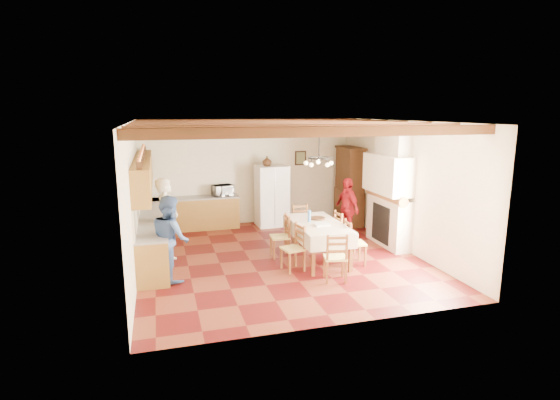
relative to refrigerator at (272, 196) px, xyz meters
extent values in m
cube|color=#4A0D0D|center=(-0.55, -2.78, -0.87)|extent=(6.00, 6.50, 0.02)
cube|color=white|center=(-0.55, -2.78, 2.15)|extent=(6.00, 6.50, 0.02)
cube|color=#F4EBCA|center=(-0.55, 0.48, 0.64)|extent=(6.00, 0.02, 3.00)
cube|color=#F4EBCA|center=(-0.55, -6.04, 0.64)|extent=(6.00, 0.02, 3.00)
cube|color=#F4EBCA|center=(-3.56, -2.78, 0.64)|extent=(0.02, 6.50, 3.00)
cube|color=#F4EBCA|center=(2.46, -2.78, 0.64)|extent=(0.02, 6.50, 3.00)
cube|color=olive|center=(-3.25, -1.73, -0.43)|extent=(0.60, 4.30, 0.86)
cube|color=olive|center=(-2.10, 0.17, -0.43)|extent=(2.30, 0.60, 0.86)
cube|color=slate|center=(-3.25, -1.73, 0.02)|extent=(0.62, 4.30, 0.04)
cube|color=slate|center=(-2.10, 0.17, 0.02)|extent=(2.34, 0.62, 0.04)
cube|color=silver|center=(-3.54, -1.73, 0.34)|extent=(0.03, 4.30, 0.60)
cube|color=silver|center=(-2.10, 0.46, 0.34)|extent=(2.30, 0.03, 0.60)
cube|color=olive|center=(-3.38, -1.73, 0.99)|extent=(0.35, 4.20, 0.70)
cube|color=black|center=(1.00, 0.45, 0.99)|extent=(0.34, 0.03, 0.42)
cube|color=white|center=(0.00, 0.00, 0.00)|extent=(0.89, 0.74, 1.71)
cube|color=white|center=(0.21, -3.15, -0.03)|extent=(1.01, 1.95, 0.05)
cube|color=brown|center=(-0.20, -4.01, -0.45)|extent=(0.07, 0.07, 0.80)
cube|color=brown|center=(0.60, -4.02, -0.45)|extent=(0.07, 0.07, 0.80)
cube|color=brown|center=(-0.19, -2.29, -0.45)|extent=(0.07, 0.07, 0.80)
cube|color=brown|center=(0.61, -2.29, -0.45)|extent=(0.07, 0.07, 0.80)
torus|color=black|center=(0.21, -3.15, 1.39)|extent=(0.47, 0.47, 0.03)
imported|color=silver|center=(-2.92, -2.39, 0.07)|extent=(0.54, 0.74, 1.85)
imported|color=#3E5C98|center=(-2.89, -3.41, -0.03)|extent=(0.86, 0.97, 1.66)
imported|color=#A6151F|center=(1.53, -1.75, -0.07)|extent=(0.53, 0.97, 1.57)
imported|color=silver|center=(-1.36, 0.17, 0.19)|extent=(0.63, 0.51, 0.30)
imported|color=#321E0F|center=(-0.13, 0.00, 0.99)|extent=(0.33, 0.33, 0.27)
camera|label=1|loc=(-3.05, -11.72, 2.37)|focal=28.00mm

